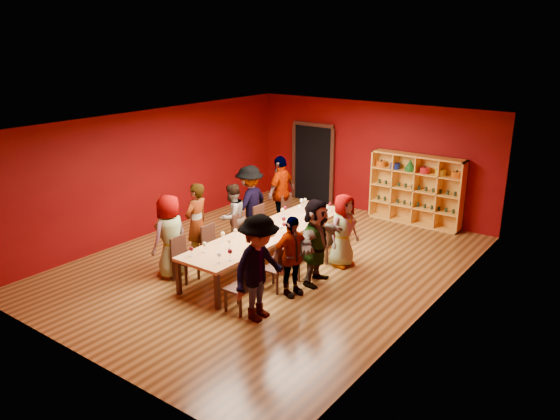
{
  "coord_description": "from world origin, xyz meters",
  "views": [
    {
      "loc": [
        6.55,
        -8.52,
        4.66
      ],
      "look_at": [
        0.08,
        0.25,
        1.15
      ],
      "focal_mm": 35.0,
      "sensor_mm": 36.0,
      "label": 1
    }
  ],
  "objects_px": {
    "person_left_1": "(197,223)",
    "person_right_0": "(259,268)",
    "chair_person_right_1": "(279,266)",
    "spittoon_bowl": "(268,232)",
    "shelving_unit": "(416,186)",
    "chair_person_right_3": "(328,239)",
    "tasting_table": "(270,233)",
    "person_left_3": "(250,203)",
    "person_left_2": "(232,217)",
    "person_right_1": "(291,256)",
    "person_right_3": "(343,230)",
    "chair_person_left_3": "(263,222)",
    "chair_person_right_2": "(300,255)",
    "person_left_0": "(170,236)",
    "chair_person_left_2": "(243,230)",
    "person_left_4": "(281,192)",
    "chair_person_left_1": "(212,243)",
    "person_right_2": "(316,242)",
    "chair_person_right_0": "(242,286)",
    "chair_person_left_0": "(183,256)",
    "wine_bottle": "(314,209)"
  },
  "relations": [
    {
      "from": "chair_person_right_3",
      "to": "tasting_table",
      "type": "bearing_deg",
      "value": -137.27
    },
    {
      "from": "shelving_unit",
      "to": "person_left_2",
      "type": "distance_m",
      "value": 4.89
    },
    {
      "from": "person_right_1",
      "to": "chair_person_right_2",
      "type": "xyz_separation_m",
      "value": [
        -0.29,
        0.71,
        -0.28
      ]
    },
    {
      "from": "tasting_table",
      "to": "chair_person_left_1",
      "type": "height_order",
      "value": "chair_person_left_1"
    },
    {
      "from": "chair_person_right_1",
      "to": "person_right_2",
      "type": "distance_m",
      "value": 0.88
    },
    {
      "from": "person_left_3",
      "to": "person_right_0",
      "type": "relative_size",
      "value": 0.95
    },
    {
      "from": "tasting_table",
      "to": "chair_person_right_0",
      "type": "xyz_separation_m",
      "value": [
        0.91,
        -1.98,
        -0.2
      ]
    },
    {
      "from": "chair_person_left_1",
      "to": "person_right_0",
      "type": "relative_size",
      "value": 0.48
    },
    {
      "from": "person_right_1",
      "to": "chair_person_right_3",
      "type": "distance_m",
      "value": 1.81
    },
    {
      "from": "tasting_table",
      "to": "person_right_3",
      "type": "bearing_deg",
      "value": 33.36
    },
    {
      "from": "person_right_0",
      "to": "chair_person_left_1",
      "type": "bearing_deg",
      "value": 61.23
    },
    {
      "from": "person_left_3",
      "to": "person_right_1",
      "type": "relative_size",
      "value": 1.16
    },
    {
      "from": "chair_person_left_0",
      "to": "wine_bottle",
      "type": "height_order",
      "value": "wine_bottle"
    },
    {
      "from": "chair_person_left_2",
      "to": "chair_person_right_1",
      "type": "distance_m",
      "value": 2.13
    },
    {
      "from": "spittoon_bowl",
      "to": "person_left_4",
      "type": "bearing_deg",
      "value": 120.56
    },
    {
      "from": "chair_person_right_1",
      "to": "chair_person_left_1",
      "type": "bearing_deg",
      "value": 176.14
    },
    {
      "from": "chair_person_left_3",
      "to": "chair_person_right_2",
      "type": "bearing_deg",
      "value": -31.4
    },
    {
      "from": "person_left_2",
      "to": "person_right_1",
      "type": "xyz_separation_m",
      "value": [
        2.42,
        -1.11,
        0.02
      ]
    },
    {
      "from": "tasting_table",
      "to": "chair_person_right_1",
      "type": "bearing_deg",
      "value": -45.36
    },
    {
      "from": "person_right_3",
      "to": "chair_person_left_3",
      "type": "bearing_deg",
      "value": 100.59
    },
    {
      "from": "chair_person_right_2",
      "to": "chair_person_right_1",
      "type": "bearing_deg",
      "value": -90.0
    },
    {
      "from": "person_left_3",
      "to": "chair_person_right_0",
      "type": "bearing_deg",
      "value": 33.09
    },
    {
      "from": "person_left_0",
      "to": "person_left_2",
      "type": "height_order",
      "value": "person_left_0"
    },
    {
      "from": "chair_person_right_0",
      "to": "person_right_0",
      "type": "height_order",
      "value": "person_right_0"
    },
    {
      "from": "chair_person_left_0",
      "to": "person_left_0",
      "type": "xyz_separation_m",
      "value": [
        -0.33,
        0.0,
        0.35
      ]
    },
    {
      "from": "person_left_0",
      "to": "person_right_2",
      "type": "height_order",
      "value": "person_right_2"
    },
    {
      "from": "person_left_2",
      "to": "spittoon_bowl",
      "type": "relative_size",
      "value": 5.34
    },
    {
      "from": "person_left_0",
      "to": "spittoon_bowl",
      "type": "bearing_deg",
      "value": 134.06
    },
    {
      "from": "chair_person_right_3",
      "to": "chair_person_left_1",
      "type": "bearing_deg",
      "value": -137.99
    },
    {
      "from": "person_right_0",
      "to": "person_right_3",
      "type": "distance_m",
      "value": 2.82
    },
    {
      "from": "person_right_1",
      "to": "person_right_3",
      "type": "distance_m",
      "value": 1.76
    },
    {
      "from": "chair_person_left_0",
      "to": "chair_person_right_2",
      "type": "xyz_separation_m",
      "value": [
        1.82,
        1.44,
        0.0
      ]
    },
    {
      "from": "person_left_1",
      "to": "person_right_0",
      "type": "distance_m",
      "value": 2.88
    },
    {
      "from": "person_left_1",
      "to": "chair_person_right_3",
      "type": "relative_size",
      "value": 1.94
    },
    {
      "from": "tasting_table",
      "to": "person_left_3",
      "type": "xyz_separation_m",
      "value": [
        -1.29,
        0.9,
        0.19
      ]
    },
    {
      "from": "person_left_1",
      "to": "person_right_3",
      "type": "xyz_separation_m",
      "value": [
        2.62,
        1.64,
        -0.08
      ]
    },
    {
      "from": "tasting_table",
      "to": "spittoon_bowl",
      "type": "distance_m",
      "value": 0.31
    },
    {
      "from": "person_left_3",
      "to": "chair_person_right_3",
      "type": "relative_size",
      "value": 2.01
    },
    {
      "from": "person_left_0",
      "to": "chair_person_left_3",
      "type": "relative_size",
      "value": 1.9
    },
    {
      "from": "person_right_3",
      "to": "chair_person_right_0",
      "type": "bearing_deg",
      "value": -175.26
    },
    {
      "from": "person_left_1",
      "to": "person_right_0",
      "type": "xyz_separation_m",
      "value": [
        2.63,
        -1.18,
        0.07
      ]
    },
    {
      "from": "person_left_0",
      "to": "chair_person_left_2",
      "type": "relative_size",
      "value": 1.9
    },
    {
      "from": "person_left_1",
      "to": "person_right_2",
      "type": "height_order",
      "value": "person_left_1"
    },
    {
      "from": "chair_person_left_0",
      "to": "person_right_0",
      "type": "bearing_deg",
      "value": -8.44
    },
    {
      "from": "person_left_0",
      "to": "person_left_4",
      "type": "bearing_deg",
      "value": 177.74
    },
    {
      "from": "chair_person_right_1",
      "to": "spittoon_bowl",
      "type": "distance_m",
      "value": 1.07
    },
    {
      "from": "person_left_3",
      "to": "chair_person_left_2",
      "type": "bearing_deg",
      "value": 23.66
    },
    {
      "from": "shelving_unit",
      "to": "chair_person_right_3",
      "type": "bearing_deg",
      "value": -97.97
    },
    {
      "from": "person_right_2",
      "to": "tasting_table",
      "type": "bearing_deg",
      "value": 73.1
    },
    {
      "from": "person_left_0",
      "to": "person_left_2",
      "type": "distance_m",
      "value": 1.84
    }
  ]
}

